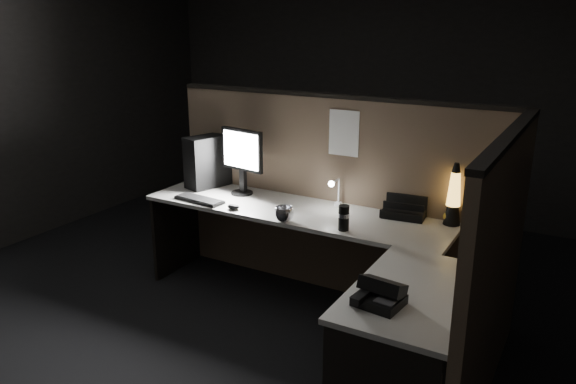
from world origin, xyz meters
The scene contains 17 objects.
floor centered at (0.00, 0.00, 0.00)m, with size 6.00×6.00×0.00m, color black.
room_shell centered at (0.00, 0.00, 1.62)m, with size 6.00×6.00×6.00m.
partition_back centered at (0.00, 0.93, 0.75)m, with size 2.66×0.06×1.50m, color brown.
partition_right centered at (1.33, 0.10, 0.75)m, with size 0.06×1.66×1.50m, color brown.
desk centered at (0.18, 0.25, 0.58)m, with size 2.60×1.60×0.73m.
pc_tower centered at (-1.03, 0.77, 0.94)m, with size 0.18×0.40×0.42m, color black.
monitor centered at (-0.68, 0.73, 1.04)m, with size 0.40×0.17×0.51m.
keyboard centered at (-0.86, 0.40, 0.74)m, with size 0.40×0.13×0.02m, color black.
mouse centered at (-0.53, 0.38, 0.75)m, with size 0.09×0.07×0.04m, color black.
clip_lamp centered at (0.10, 0.75, 0.86)m, with size 0.04×0.18×0.22m.
organizer centered at (0.59, 0.87, 0.78)m, with size 0.31×0.28×0.22m.
lava_lamp centered at (0.92, 0.84, 0.91)m, with size 0.11×0.11×0.42m.
travel_mug centered at (0.33, 0.39, 0.81)m, with size 0.07×0.07×0.17m, color black.
steel_mug centered at (-0.08, 0.34, 0.78)m, with size 0.13×0.13×0.10m, color silver.
figurine centered at (0.89, 0.84, 0.78)m, with size 0.06×0.06×0.06m, color yellow.
pinned_paper centered at (0.09, 0.90, 1.26)m, with size 0.23×0.00×0.33m, color white.
desk_phone centered at (0.89, -0.42, 0.78)m, with size 0.24×0.25×0.13m.
Camera 1 is at (1.71, -2.76, 2.05)m, focal length 35.00 mm.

